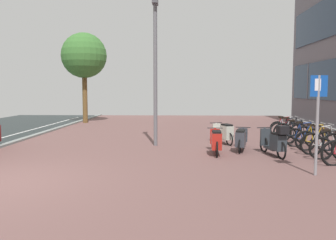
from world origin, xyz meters
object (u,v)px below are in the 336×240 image
bicycle_rack_05 (296,134)px  bicycle_rack_06 (291,132)px  bicycle_rack_02 (323,144)px  lamp_post (155,65)px  scooter_near (224,133)px  scooter_mid (241,139)px  street_tree (84,56)px  bicycle_rack_08 (284,128)px  bicycle_rack_04 (304,137)px  bicycle_rack_01 (332,148)px  bicycle_rack_07 (286,130)px  bicycle_rack_03 (316,140)px  scooter_far (216,141)px  scooter_extra (275,142)px  parking_sign (318,114)px

bicycle_rack_05 → bicycle_rack_06: 0.76m
bicycle_rack_02 → lamp_post: size_ratio=0.27×
scooter_near → scooter_mid: scooter_near is taller
street_tree → bicycle_rack_08: bearing=-27.9°
bicycle_rack_04 → bicycle_rack_08: bicycle_rack_04 is taller
bicycle_rack_01 → bicycle_rack_05: (-0.02, 3.05, 0.00)m
lamp_post → street_tree: (-4.97, 8.53, 1.17)m
bicycle_rack_07 → scooter_near: 3.31m
bicycle_rack_03 → scooter_far: size_ratio=0.74×
bicycle_rack_01 → bicycle_rack_03: bearing=85.5°
scooter_far → bicycle_rack_01: bearing=-12.7°
lamp_post → bicycle_rack_08: bearing=27.9°
bicycle_rack_08 → scooter_near: bicycle_rack_08 is taller
bicycle_rack_06 → scooter_far: 4.52m
bicycle_rack_02 → scooter_extra: size_ratio=0.81×
bicycle_rack_07 → street_tree: street_tree is taller
scooter_near → scooter_extra: (1.24, -2.42, 0.05)m
bicycle_rack_03 → scooter_extra: bearing=-146.8°
bicycle_rack_01 → bicycle_rack_06: size_ratio=0.96×
bicycle_rack_03 → street_tree: bearing=138.0°
bicycle_rack_03 → bicycle_rack_08: (0.11, 3.81, -0.01)m
bicycle_rack_02 → bicycle_rack_07: bearing=89.7°
bicycle_rack_08 → lamp_post: 6.82m
scooter_near → parking_sign: size_ratio=0.68×
bicycle_rack_01 → bicycle_rack_08: (0.23, 5.33, -0.01)m
bicycle_rack_02 → bicycle_rack_07: (0.02, 3.81, -0.02)m
bicycle_rack_03 → scooter_mid: (-2.53, -0.18, 0.05)m
bicycle_rack_02 → scooter_far: bearing=-179.7°
bicycle_rack_02 → bicycle_rack_05: (-0.07, 2.29, -0.01)m
bicycle_rack_01 → scooter_near: bearing=134.1°
bicycle_rack_05 → bicycle_rack_04: bearing=-86.8°
lamp_post → bicycle_rack_01: bearing=-24.1°
bicycle_rack_01 → parking_sign: parking_sign is taller
bicycle_rack_06 → parking_sign: (-1.23, -5.65, 1.12)m
bicycle_rack_02 → bicycle_rack_07: size_ratio=1.06×
bicycle_rack_05 → lamp_post: size_ratio=0.26×
scooter_near → street_tree: 11.63m
bicycle_rack_08 → street_tree: bearing=152.1°
bicycle_rack_08 → parking_sign: (-1.43, -7.17, 1.15)m
scooter_extra → parking_sign: bearing=-81.9°
scooter_near → bicycle_rack_08: bearing=39.5°
bicycle_rack_08 → scooter_mid: bicycle_rack_08 is taller
scooter_far → parking_sign: bearing=-51.0°
bicycle_rack_03 → bicycle_rack_05: (-0.14, 1.52, 0.00)m
bicycle_rack_04 → scooter_far: bicycle_rack_04 is taller
bicycle_rack_03 → bicycle_rack_08: size_ratio=1.10×
scooter_extra → bicycle_rack_05: bearing=59.9°
scooter_near → lamp_post: size_ratio=0.31×
bicycle_rack_03 → parking_sign: size_ratio=0.57×
bicycle_rack_06 → lamp_post: size_ratio=0.27×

